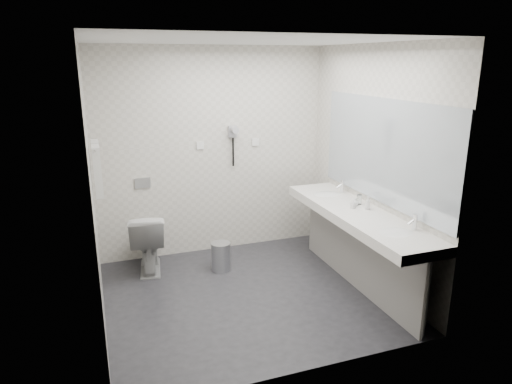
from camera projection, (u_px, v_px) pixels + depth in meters
name	position (u px, v px, depth m)	size (l,w,h in m)	color
floor	(247.00, 295.00, 4.78)	(2.80, 2.80, 0.00)	#242328
ceiling	(246.00, 40.00, 4.09)	(2.80, 2.80, 0.00)	silver
wall_back	(212.00, 153.00, 5.61)	(2.80, 2.80, 0.00)	beige
wall_front	(305.00, 220.00, 3.26)	(2.80, 2.80, 0.00)	beige
wall_left	(92.00, 191.00, 3.98)	(2.60, 2.60, 0.00)	beige
wall_right	(372.00, 166.00, 4.89)	(2.60, 2.60, 0.00)	beige
vanity_counter	(357.00, 215.00, 4.74)	(0.55, 2.20, 0.10)	silver
vanity_panel	(357.00, 253.00, 4.87)	(0.03, 2.15, 0.75)	gray
vanity_post_near	(425.00, 299.00, 3.94)	(0.06, 0.06, 0.75)	silver
vanity_post_far	(315.00, 222.00, 5.82)	(0.06, 0.06, 0.75)	silver
mirror	(383.00, 151.00, 4.65)	(0.02, 2.20, 1.05)	#B2BCC6
basin_near	(396.00, 234.00, 4.15)	(0.40, 0.31, 0.05)	silver
basin_far	(327.00, 195.00, 5.32)	(0.40, 0.31, 0.05)	silver
faucet_near	(415.00, 222.00, 4.19)	(0.04, 0.04, 0.15)	silver
faucet_far	(342.00, 186.00, 5.36)	(0.04, 0.04, 0.15)	silver
soap_bottle_a	(353.00, 204.00, 4.79)	(0.04, 0.04, 0.10)	silver
soap_bottle_b	(355.00, 202.00, 4.88)	(0.06, 0.06, 0.08)	silver
soap_bottle_c	(368.00, 203.00, 4.76)	(0.05, 0.05, 0.14)	silver
glass_left	(359.00, 200.00, 4.93)	(0.06, 0.06, 0.10)	silver
toilet	(148.00, 241.00, 5.28)	(0.39, 0.68, 0.69)	silver
flush_plate	(143.00, 183.00, 5.41)	(0.18, 0.02, 0.12)	#B2B5BA
pedal_bin	(221.00, 257.00, 5.31)	(0.22, 0.22, 0.31)	#B2B5BA
bin_lid	(221.00, 244.00, 5.27)	(0.22, 0.22, 0.01)	#B2B5BA
towel_rail	(94.00, 145.00, 4.41)	(0.02, 0.02, 0.62)	silver
towel_near	(98.00, 171.00, 4.35)	(0.07, 0.24, 0.48)	silver
towel_far	(97.00, 165.00, 4.60)	(0.07, 0.24, 0.48)	silver
dryer_cradle	(233.00, 131.00, 5.60)	(0.10, 0.04, 0.14)	#9D9BA2
dryer_barrel	(234.00, 130.00, 5.53)	(0.08, 0.08, 0.14)	#9D9BA2
dryer_cord	(233.00, 152.00, 5.65)	(0.02, 0.02, 0.35)	black
switch_plate_a	(200.00, 145.00, 5.53)	(0.09, 0.02, 0.09)	silver
switch_plate_b	(255.00, 142.00, 5.75)	(0.09, 0.02, 0.09)	silver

